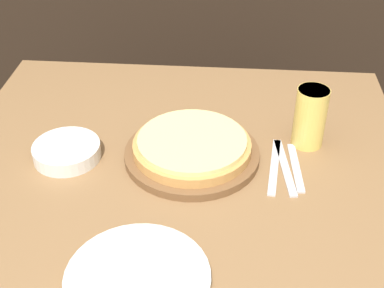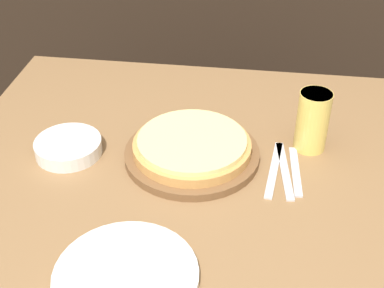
{
  "view_description": "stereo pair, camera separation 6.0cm",
  "coord_description": "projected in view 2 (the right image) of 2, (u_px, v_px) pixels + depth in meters",
  "views": [
    {
      "loc": [
        0.11,
        -0.97,
        1.53
      ],
      "look_at": [
        0.03,
        0.05,
        0.79
      ],
      "focal_mm": 50.0,
      "sensor_mm": 36.0,
      "label": 1
    },
    {
      "loc": [
        0.17,
        -0.97,
        1.53
      ],
      "look_at": [
        0.03,
        0.05,
        0.79
      ],
      "focal_mm": 50.0,
      "sensor_mm": 36.0,
      "label": 2
    }
  ],
  "objects": [
    {
      "name": "fork",
      "position": [
        274.0,
        169.0,
        1.24
      ],
      "size": [
        0.04,
        0.21,
        0.0
      ],
      "color": "silver",
      "rests_on": "dining_table"
    },
    {
      "name": "beer_glass",
      "position": [
        313.0,
        119.0,
        1.27
      ],
      "size": [
        0.08,
        0.08,
        0.15
      ],
      "color": "#E5C65B",
      "rests_on": "dining_table"
    },
    {
      "name": "pizza_on_board",
      "position": [
        192.0,
        149.0,
        1.27
      ],
      "size": [
        0.32,
        0.32,
        0.06
      ],
      "color": "brown",
      "rests_on": "dining_table"
    },
    {
      "name": "spoon",
      "position": [
        295.0,
        171.0,
        1.24
      ],
      "size": [
        0.03,
        0.18,
        0.0
      ],
      "color": "silver",
      "rests_on": "dining_table"
    },
    {
      "name": "dining_table",
      "position": [
        179.0,
        276.0,
        1.47
      ],
      "size": [
        1.1,
        1.04,
        0.75
      ],
      "color": "olive",
      "rests_on": "ground_plane"
    },
    {
      "name": "dinner_plate",
      "position": [
        126.0,
        276.0,
        0.98
      ],
      "size": [
        0.27,
        0.27,
        0.02
      ],
      "color": "silver",
      "rests_on": "dining_table"
    },
    {
      "name": "side_bowl",
      "position": [
        68.0,
        147.0,
        1.29
      ],
      "size": [
        0.16,
        0.16,
        0.04
      ],
      "color": "silver",
      "rests_on": "dining_table"
    },
    {
      "name": "dinner_knife",
      "position": [
        285.0,
        170.0,
        1.24
      ],
      "size": [
        0.04,
        0.21,
        0.0
      ],
      "color": "silver",
      "rests_on": "dining_table"
    }
  ]
}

